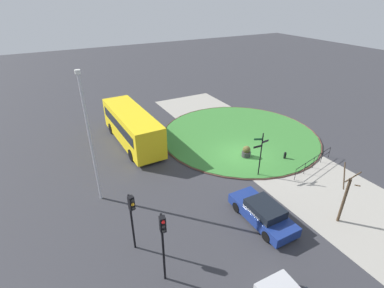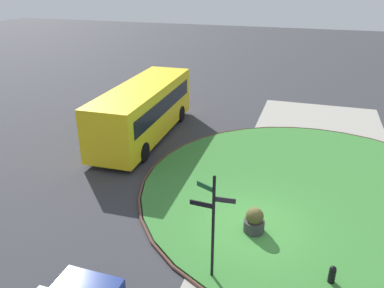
{
  "view_description": "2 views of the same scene",
  "coord_description": "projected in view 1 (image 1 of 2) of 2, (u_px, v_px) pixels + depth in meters",
  "views": [
    {
      "loc": [
        -16.6,
        13.81,
        12.45
      ],
      "look_at": [
        1.9,
        3.81,
        1.2
      ],
      "focal_mm": 26.88,
      "sensor_mm": 36.0,
      "label": 1
    },
    {
      "loc": [
        -11.92,
        -1.49,
        8.6
      ],
      "look_at": [
        2.32,
        3.07,
        1.98
      ],
      "focal_mm": 35.86,
      "sensor_mm": 36.0,
      "label": 2
    }
  ],
  "objects": [
    {
      "name": "ground",
      "position": [
        242.0,
        156.0,
        24.54
      ],
      "size": [
        120.0,
        120.0,
        0.0
      ],
      "primitive_type": "plane",
      "color": "#333338"
    },
    {
      "name": "sidewalk_paving",
      "position": [
        262.0,
        149.0,
        25.47
      ],
      "size": [
        32.0,
        7.51,
        0.02
      ],
      "primitive_type": "cube",
      "color": "#9E998E",
      "rests_on": "ground"
    },
    {
      "name": "grass_island",
      "position": [
        239.0,
        135.0,
        27.96
      ],
      "size": [
        14.83,
        14.83,
        0.1
      ],
      "primitive_type": "cylinder",
      "color": "#387A33",
      "rests_on": "ground"
    },
    {
      "name": "grass_kerb_ring",
      "position": [
        239.0,
        135.0,
        27.96
      ],
      "size": [
        15.14,
        15.14,
        0.11
      ],
      "primitive_type": "torus",
      "color": "brown",
      "rests_on": "ground"
    },
    {
      "name": "signpost_directional",
      "position": [
        260.0,
        152.0,
        20.94
      ],
      "size": [
        0.33,
        1.34,
        3.59
      ],
      "color": "black",
      "rests_on": "ground"
    },
    {
      "name": "bollard_foreground",
      "position": [
        285.0,
        156.0,
        23.85
      ],
      "size": [
        0.21,
        0.21,
        0.69
      ],
      "color": "black",
      "rests_on": "ground"
    },
    {
      "name": "railing_grass_edge",
      "position": [
        314.0,
        161.0,
        22.53
      ],
      "size": [
        1.1,
        5.08,
        0.97
      ],
      "rotation": [
        0.0,
        0.0,
        4.92
      ],
      "color": "black",
      "rests_on": "ground"
    },
    {
      "name": "bus_yellow",
      "position": [
        132.0,
        126.0,
        25.93
      ],
      "size": [
        9.43,
        2.84,
        3.02
      ],
      "rotation": [
        0.0,
        0.0,
        0.02
      ],
      "color": "yellow",
      "rests_on": "ground"
    },
    {
      "name": "car_near_lane",
      "position": [
        263.0,
        213.0,
        17.32
      ],
      "size": [
        4.54,
        1.89,
        1.31
      ],
      "rotation": [
        0.0,
        0.0,
        0.0
      ],
      "color": "navy",
      "rests_on": "ground"
    },
    {
      "name": "traffic_light_near",
      "position": [
        132.0,
        211.0,
        14.43
      ],
      "size": [
        0.49,
        0.3,
        3.62
      ],
      "rotation": [
        0.0,
        0.0,
        3.33
      ],
      "color": "black",
      "rests_on": "ground"
    },
    {
      "name": "traffic_light_far",
      "position": [
        163.0,
        235.0,
        12.55
      ],
      "size": [
        0.49,
        0.3,
        4.12
      ],
      "rotation": [
        0.0,
        0.0,
        2.99
      ],
      "color": "black",
      "rests_on": "ground"
    },
    {
      "name": "lamppost_tall",
      "position": [
        90.0,
        137.0,
        17.33
      ],
      "size": [
        0.32,
        0.32,
        8.7
      ],
      "color": "#B7B7BC",
      "rests_on": "ground"
    },
    {
      "name": "planter_near_signpost",
      "position": [
        246.0,
        152.0,
        24.07
      ],
      "size": [
        0.75,
        0.75,
        1.06
      ],
      "color": "#383838",
      "rests_on": "ground"
    },
    {
      "name": "street_tree_bare",
      "position": [
        345.0,
        197.0,
        16.73
      ],
      "size": [
        1.24,
        1.23,
        3.96
      ],
      "color": "#423323",
      "rests_on": "ground"
    }
  ]
}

